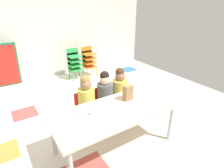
# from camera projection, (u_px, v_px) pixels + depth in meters

# --- Properties ---
(ground_plane) EXTENTS (6.14, 5.17, 0.02)m
(ground_plane) POSITION_uv_depth(u_px,v_px,m) (90.00, 122.00, 3.24)
(ground_plane) COLOR silver
(back_wall) EXTENTS (6.14, 0.10, 2.71)m
(back_wall) POSITION_uv_depth(u_px,v_px,m) (40.00, 26.00, 4.67)
(back_wall) COLOR beige
(back_wall) RESTS_ON ground_plane
(craft_table) EXTENTS (1.69, 0.76, 0.61)m
(craft_table) POSITION_uv_depth(u_px,v_px,m) (115.00, 113.00, 2.47)
(craft_table) COLOR beige
(craft_table) RESTS_ON ground_plane
(seated_child_near_camera) EXTENTS (0.32, 0.31, 0.92)m
(seated_child_near_camera) POSITION_uv_depth(u_px,v_px,m) (86.00, 98.00, 2.87)
(seated_child_near_camera) COLOR red
(seated_child_near_camera) RESTS_ON ground_plane
(seated_child_middle_seat) EXTENTS (0.32, 0.32, 0.92)m
(seated_child_middle_seat) POSITION_uv_depth(u_px,v_px,m) (105.00, 92.00, 3.04)
(seated_child_middle_seat) COLOR red
(seated_child_middle_seat) RESTS_ON ground_plane
(seated_child_far_right) EXTENTS (0.32, 0.31, 0.92)m
(seated_child_far_right) POSITION_uv_depth(u_px,v_px,m) (120.00, 88.00, 3.19)
(seated_child_far_right) COLOR red
(seated_child_far_right) RESTS_ON ground_plane
(kid_chair_green_stack) EXTENTS (0.32, 0.30, 0.80)m
(kid_chair_green_stack) POSITION_uv_depth(u_px,v_px,m) (74.00, 62.00, 4.92)
(kid_chair_green_stack) COLOR green
(kid_chair_green_stack) RESTS_ON ground_plane
(kid_chair_orange_stack) EXTENTS (0.32, 0.30, 0.80)m
(kid_chair_orange_stack) POSITION_uv_depth(u_px,v_px,m) (89.00, 59.00, 5.13)
(kid_chair_orange_stack) COLOR orange
(kid_chair_orange_stack) RESTS_ON ground_plane
(paper_bag_brown) EXTENTS (0.13, 0.09, 0.22)m
(paper_bag_brown) POSITION_uv_depth(u_px,v_px,m) (128.00, 93.00, 2.66)
(paper_bag_brown) COLOR #9E754C
(paper_bag_brown) RESTS_ON craft_table
(paper_plate_near_edge) EXTENTS (0.18, 0.18, 0.01)m
(paper_plate_near_edge) POSITION_uv_depth(u_px,v_px,m) (77.00, 117.00, 2.28)
(paper_plate_near_edge) COLOR white
(paper_plate_near_edge) RESTS_ON craft_table
(paper_plate_center_table) EXTENTS (0.18, 0.18, 0.01)m
(paper_plate_center_table) POSITION_uv_depth(u_px,v_px,m) (115.00, 114.00, 2.34)
(paper_plate_center_table) COLOR white
(paper_plate_center_table) RESTS_ON craft_table
(donut_powdered_on_plate) EXTENTS (0.11, 0.11, 0.03)m
(donut_powdered_on_plate) POSITION_uv_depth(u_px,v_px,m) (77.00, 116.00, 2.27)
(donut_powdered_on_plate) COLOR white
(donut_powdered_on_plate) RESTS_ON craft_table
(donut_powdered_loose) EXTENTS (0.10, 0.10, 0.03)m
(donut_powdered_loose) POSITION_uv_depth(u_px,v_px,m) (92.00, 112.00, 2.36)
(donut_powdered_loose) COLOR white
(donut_powdered_loose) RESTS_ON craft_table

